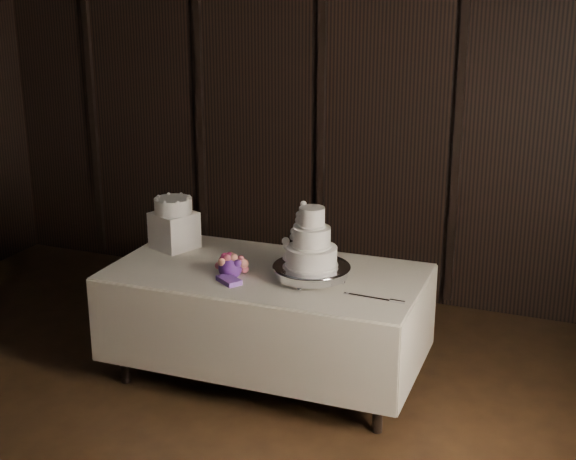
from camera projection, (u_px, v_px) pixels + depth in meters
The scene contains 8 objects.
room at pixel (40, 238), 3.35m from camera, with size 6.08×7.08×3.08m.
display_table at pixel (267, 320), 5.19m from camera, with size 2.01×1.09×0.76m.
cake_stand at pixel (311, 273), 4.92m from camera, with size 0.48×0.48×0.09m, color silver.
wedding_cake at pixel (307, 243), 4.86m from camera, with size 0.36×0.31×0.37m.
bouquet at pixel (230, 266), 5.00m from camera, with size 0.27×0.37×0.18m, color #CF5B69, non-canonical shape.
box_pedestal at pixel (174, 230), 5.49m from camera, with size 0.26×0.26×0.25m, color white.
small_cake at pixel (173, 205), 5.43m from camera, with size 0.26×0.26×0.10m, color white.
cake_knife at pixel (367, 297), 4.66m from camera, with size 0.37×0.02×0.01m, color silver.
Camera 1 is at (2.17, -2.56, 2.54)m, focal length 50.00 mm.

